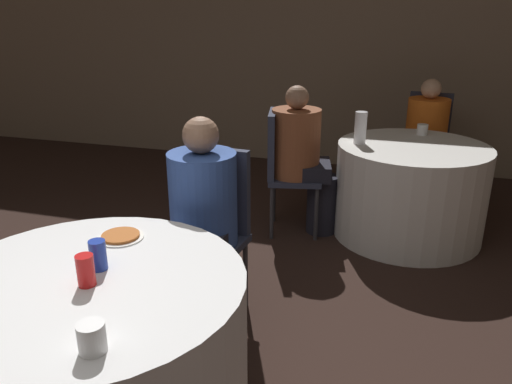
# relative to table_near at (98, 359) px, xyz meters

# --- Properties ---
(wall_back) EXTENTS (16.00, 0.06, 2.80)m
(wall_back) POSITION_rel_table_near_xyz_m (-0.05, 4.17, 1.04)
(wall_back) COLOR gray
(wall_back) RESTS_ON ground_plane
(table_near) EXTENTS (1.21, 1.21, 0.73)m
(table_near) POSITION_rel_table_near_xyz_m (0.00, 0.00, 0.00)
(table_near) COLOR white
(table_near) RESTS_ON ground_plane
(table_far) EXTENTS (1.13, 1.13, 0.73)m
(table_far) POSITION_rel_table_near_xyz_m (1.19, 2.41, 0.00)
(table_far) COLOR white
(table_far) RESTS_ON ground_plane
(chair_near_north) EXTENTS (0.44, 0.44, 0.97)m
(chair_near_north) POSITION_rel_table_near_xyz_m (0.11, 1.02, 0.21)
(chair_near_north) COLOR #2D3347
(chair_near_north) RESTS_ON ground_plane
(chair_far_west) EXTENTS (0.48, 0.47, 0.97)m
(chair_far_west) POSITION_rel_table_near_xyz_m (0.23, 2.21, 0.21)
(chair_far_west) COLOR #2D3347
(chair_far_west) RESTS_ON ground_plane
(chair_far_north) EXTENTS (0.45, 0.45, 0.97)m
(chair_far_north) POSITION_rel_table_near_xyz_m (1.31, 3.38, 0.21)
(chair_far_north) COLOR #2D3347
(chair_far_north) RESTS_ON ground_plane
(person_orange_shirt) EXTENTS (0.39, 0.52, 1.11)m
(person_orange_shirt) POSITION_rel_table_near_xyz_m (1.29, 3.22, 0.22)
(person_orange_shirt) COLOR #4C4238
(person_orange_shirt) RESTS_ON ground_plane
(person_blue_shirt) EXTENTS (0.38, 0.52, 1.18)m
(person_blue_shirt) POSITION_rel_table_near_xyz_m (0.09, 0.86, 0.25)
(person_blue_shirt) COLOR black
(person_blue_shirt) RESTS_ON ground_plane
(person_floral_shirt) EXTENTS (0.52, 0.41, 1.16)m
(person_floral_shirt) POSITION_rel_table_near_xyz_m (0.38, 2.24, 0.24)
(person_floral_shirt) COLOR black
(person_floral_shirt) RESTS_ON ground_plane
(pizza_plate_near) EXTENTS (0.21, 0.21, 0.02)m
(pizza_plate_near) POSITION_rel_table_near_xyz_m (-0.07, 0.36, 0.37)
(pizza_plate_near) COLOR white
(pizza_plate_near) RESTS_ON table_near
(soda_can_red) EXTENTS (0.07, 0.07, 0.12)m
(soda_can_red) POSITION_rel_table_near_xyz_m (0.02, -0.03, 0.43)
(soda_can_red) COLOR red
(soda_can_red) RESTS_ON table_near
(soda_can_blue) EXTENTS (0.07, 0.07, 0.12)m
(soda_can_blue) POSITION_rel_table_near_xyz_m (-0.00, 0.09, 0.43)
(soda_can_blue) COLOR #1E38A5
(soda_can_blue) RESTS_ON table_near
(cup_near) EXTENTS (0.08, 0.08, 0.09)m
(cup_near) POSITION_rel_table_near_xyz_m (0.26, -0.35, 0.41)
(cup_near) COLOR white
(cup_near) RESTS_ON table_near
(bottle_far) EXTENTS (0.09, 0.09, 0.24)m
(bottle_far) POSITION_rel_table_near_xyz_m (0.79, 2.34, 0.49)
(bottle_far) COLOR white
(bottle_far) RESTS_ON table_far
(cup_far) EXTENTS (0.09, 0.09, 0.09)m
(cup_far) POSITION_rel_table_near_xyz_m (1.25, 2.77, 0.41)
(cup_far) COLOR white
(cup_far) RESTS_ON table_far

